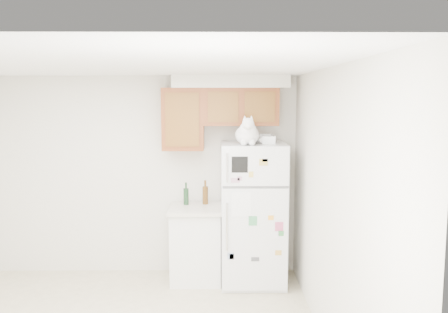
{
  "coord_description": "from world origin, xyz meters",
  "views": [
    {
      "loc": [
        0.93,
        -3.94,
        2.24
      ],
      "look_at": [
        0.99,
        1.55,
        1.55
      ],
      "focal_mm": 38.0,
      "sensor_mm": 36.0,
      "label": 1
    }
  ],
  "objects_px": {
    "refrigerator": "(253,214)",
    "bottle_amber": "(205,192)",
    "cat": "(248,133)",
    "bottle_green": "(186,194)",
    "base_counter": "(196,243)",
    "storage_box_back": "(264,138)",
    "storage_box_front": "(269,140)"
  },
  "relations": [
    {
      "from": "cat",
      "to": "storage_box_front",
      "type": "relative_size",
      "value": 3.26
    },
    {
      "from": "storage_box_front",
      "to": "storage_box_back",
      "type": "bearing_deg",
      "value": 112.83
    },
    {
      "from": "base_counter",
      "to": "cat",
      "type": "height_order",
      "value": "cat"
    },
    {
      "from": "storage_box_back",
      "to": "storage_box_front",
      "type": "bearing_deg",
      "value": -62.84
    },
    {
      "from": "cat",
      "to": "storage_box_front",
      "type": "height_order",
      "value": "cat"
    },
    {
      "from": "base_counter",
      "to": "storage_box_front",
      "type": "bearing_deg",
      "value": -9.28
    },
    {
      "from": "refrigerator",
      "to": "bottle_amber",
      "type": "xyz_separation_m",
      "value": [
        -0.58,
        0.22,
        0.22
      ]
    },
    {
      "from": "cat",
      "to": "bottle_green",
      "type": "distance_m",
      "value": 1.12
    },
    {
      "from": "cat",
      "to": "storage_box_back",
      "type": "height_order",
      "value": "cat"
    },
    {
      "from": "storage_box_back",
      "to": "bottle_amber",
      "type": "distance_m",
      "value": 0.99
    },
    {
      "from": "refrigerator",
      "to": "base_counter",
      "type": "relative_size",
      "value": 1.85
    },
    {
      "from": "base_counter",
      "to": "bottle_green",
      "type": "relative_size",
      "value": 3.32
    },
    {
      "from": "base_counter",
      "to": "bottle_green",
      "type": "bearing_deg",
      "value": 137.09
    },
    {
      "from": "cat",
      "to": "storage_box_front",
      "type": "bearing_deg",
      "value": 20.82
    },
    {
      "from": "storage_box_front",
      "to": "bottle_amber",
      "type": "relative_size",
      "value": 0.5
    },
    {
      "from": "cat",
      "to": "bottle_green",
      "type": "bearing_deg",
      "value": 154.02
    },
    {
      "from": "bottle_amber",
      "to": "storage_box_back",
      "type": "bearing_deg",
      "value": -8.32
    },
    {
      "from": "base_counter",
      "to": "bottle_amber",
      "type": "height_order",
      "value": "bottle_amber"
    },
    {
      "from": "cat",
      "to": "bottle_green",
      "type": "height_order",
      "value": "cat"
    },
    {
      "from": "cat",
      "to": "bottle_amber",
      "type": "distance_m",
      "value": 0.99
    },
    {
      "from": "refrigerator",
      "to": "base_counter",
      "type": "bearing_deg",
      "value": 173.91
    },
    {
      "from": "storage_box_back",
      "to": "bottle_amber",
      "type": "relative_size",
      "value": 0.6
    },
    {
      "from": "refrigerator",
      "to": "storage_box_front",
      "type": "relative_size",
      "value": 11.33
    },
    {
      "from": "bottle_amber",
      "to": "bottle_green",
      "type": "bearing_deg",
      "value": -172.98
    },
    {
      "from": "storage_box_front",
      "to": "bottle_green",
      "type": "relative_size",
      "value": 0.54
    },
    {
      "from": "base_counter",
      "to": "bottle_amber",
      "type": "xyz_separation_m",
      "value": [
        0.11,
        0.15,
        0.61
      ]
    },
    {
      "from": "bottle_green",
      "to": "storage_box_front",
      "type": "bearing_deg",
      "value": -14.6
    },
    {
      "from": "storage_box_back",
      "to": "bottle_green",
      "type": "bearing_deg",
      "value": -169.77
    },
    {
      "from": "storage_box_back",
      "to": "bottle_green",
      "type": "relative_size",
      "value": 0.65
    },
    {
      "from": "bottle_green",
      "to": "refrigerator",
      "type": "bearing_deg",
      "value": -13.16
    },
    {
      "from": "bottle_green",
      "to": "bottle_amber",
      "type": "relative_size",
      "value": 0.93
    },
    {
      "from": "refrigerator",
      "to": "cat",
      "type": "relative_size",
      "value": 3.48
    }
  ]
}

